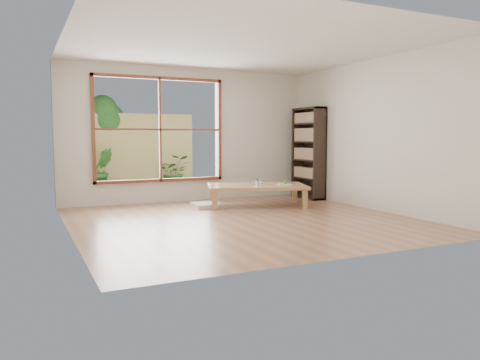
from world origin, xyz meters
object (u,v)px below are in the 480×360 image
object	(u,v)px
bookshelf	(308,153)
garden_bench	(139,183)
food_tray	(285,184)
low_table	(257,187)

from	to	relation	value
bookshelf	garden_bench	size ratio (longest dim) A/B	1.67
food_tray	garden_bench	world-z (taller)	food_tray
low_table	garden_bench	xyz separation A→B (m)	(-1.69, 2.03, -0.04)
low_table	food_tray	bearing A→B (deg)	-5.77
bookshelf	food_tray	size ratio (longest dim) A/B	6.50
low_table	bookshelf	xyz separation A→B (m)	(1.47, 0.52, 0.59)
bookshelf	low_table	bearing A→B (deg)	-160.48
low_table	food_tray	size ratio (longest dim) A/B	7.01
food_tray	garden_bench	size ratio (longest dim) A/B	0.26
bookshelf	food_tray	xyz separation A→B (m)	(-1.01, -0.74, -0.52)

